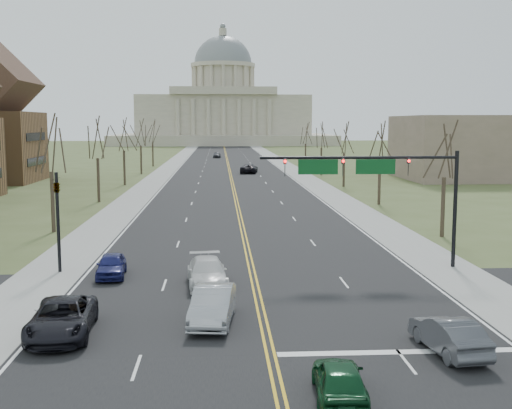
{
  "coord_description": "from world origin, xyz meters",
  "views": [
    {
      "loc": [
        -1.93,
        -24.66,
        8.87
      ],
      "look_at": [
        0.72,
        21.32,
        3.0
      ],
      "focal_mm": 45.0,
      "sensor_mm": 36.0,
      "label": 1
    }
  ],
  "objects": [
    {
      "name": "car_far_nb",
      "position": [
        3.38,
        89.06,
        0.84
      ],
      "size": [
        3.54,
        6.27,
        1.65
      ],
      "primitive_type": "imported",
      "rotation": [
        0.0,
        0.0,
        3.0
      ],
      "color": "black",
      "rests_on": "road"
    },
    {
      "name": "sidewalk_right",
      "position": [
        12.0,
        110.0,
        0.01
      ],
      "size": [
        4.0,
        380.0,
        0.03
      ],
      "primitive_type": "cube",
      "color": "gray",
      "rests_on": "ground"
    },
    {
      "name": "signal_mast",
      "position": [
        7.45,
        13.5,
        5.76
      ],
      "size": [
        12.12,
        0.44,
        7.2
      ],
      "color": "black",
      "rests_on": "ground"
    },
    {
      "name": "capitol",
      "position": [
        0.0,
        249.91,
        14.2
      ],
      "size": [
        90.0,
        60.0,
        50.0
      ],
      "color": "beige",
      "rests_on": "ground"
    },
    {
      "name": "tree_l_2",
      "position": [
        -15.5,
        68.0,
        6.94
      ],
      "size": [
        3.96,
        3.96,
        9.0
      ],
      "color": "#362B20",
      "rests_on": "ground"
    },
    {
      "name": "car_sb_outer_lead",
      "position": [
        -8.56,
        1.77,
        0.76
      ],
      "size": [
        2.84,
        5.53,
        1.49
      ],
      "primitive_type": "imported",
      "rotation": [
        0.0,
        0.0,
        0.07
      ],
      "color": "black",
      "rests_on": "road"
    },
    {
      "name": "tree_l_0",
      "position": [
        -15.5,
        28.0,
        6.94
      ],
      "size": [
        3.96,
        3.96,
        9.0
      ],
      "color": "#362B20",
      "rests_on": "ground"
    },
    {
      "name": "signal_left",
      "position": [
        -11.5,
        13.5,
        3.71
      ],
      "size": [
        0.32,
        0.36,
        6.0
      ],
      "color": "black",
      "rests_on": "ground"
    },
    {
      "name": "car_sb_inner_second",
      "position": [
        -2.63,
        9.72,
        0.76
      ],
      "size": [
        2.47,
        5.27,
        1.49
      ],
      "primitive_type": "imported",
      "rotation": [
        0.0,
        0.0,
        0.08
      ],
      "color": "silver",
      "rests_on": "road"
    },
    {
      "name": "road",
      "position": [
        0.0,
        110.0,
        0.01
      ],
      "size": [
        20.0,
        380.0,
        0.01
      ],
      "primitive_type": "cube",
      "color": "black",
      "rests_on": "ground"
    },
    {
      "name": "bldg_right_mass",
      "position": [
        40.0,
        76.0,
        5.0
      ],
      "size": [
        25.0,
        20.0,
        10.0
      ],
      "primitive_type": "cube",
      "color": "#726251",
      "rests_on": "ground"
    },
    {
      "name": "car_far_sb",
      "position": [
        -2.5,
        139.69,
        0.79
      ],
      "size": [
        2.09,
        4.67,
        1.56
      ],
      "primitive_type": "imported",
      "rotation": [
        0.0,
        0.0,
        -0.06
      ],
      "color": "#4E5056",
      "rests_on": "road"
    },
    {
      "name": "center_line",
      "position": [
        0.0,
        110.0,
        0.01
      ],
      "size": [
        0.42,
        380.0,
        0.01
      ],
      "primitive_type": "cube",
      "color": "gold",
      "rests_on": "road"
    },
    {
      "name": "car_sb_inner_lead",
      "position": [
        -2.26,
        3.17,
        0.82
      ],
      "size": [
        2.22,
        5.04,
        1.61
      ],
      "primitive_type": "imported",
      "rotation": [
        0.0,
        0.0,
        -0.11
      ],
      "color": "#A2A4AA",
      "rests_on": "road"
    },
    {
      "name": "tree_r_4",
      "position": [
        15.5,
        104.0,
        6.55
      ],
      "size": [
        3.74,
        3.74,
        8.5
      ],
      "color": "#362B20",
      "rests_on": "ground"
    },
    {
      "name": "tree_r_3",
      "position": [
        15.5,
        84.0,
        6.55
      ],
      "size": [
        3.74,
        3.74,
        8.5
      ],
      "color": "#362B20",
      "rests_on": "ground"
    },
    {
      "name": "edge_line_left",
      "position": [
        -9.8,
        110.0,
        0.01
      ],
      "size": [
        0.15,
        380.0,
        0.01
      ],
      "primitive_type": "cube",
      "color": "silver",
      "rests_on": "road"
    },
    {
      "name": "car_nb_outer_lead",
      "position": [
        6.91,
        -1.14,
        0.72
      ],
      "size": [
        2.06,
        4.48,
        1.42
      ],
      "primitive_type": "imported",
      "rotation": [
        0.0,
        0.0,
        3.27
      ],
      "color": "#494C51",
      "rests_on": "road"
    },
    {
      "name": "cross_road",
      "position": [
        0.0,
        6.0,
        0.01
      ],
      "size": [
        120.0,
        14.0,
        0.01
      ],
      "primitive_type": "cube",
      "color": "black",
      "rests_on": "ground"
    },
    {
      "name": "car_nb_inner_lead",
      "position": [
        1.88,
        -5.19,
        0.69
      ],
      "size": [
        1.91,
        4.11,
        1.36
      ],
      "primitive_type": "imported",
      "rotation": [
        0.0,
        0.0,
        3.06
      ],
      "color": "#0E3E1F",
      "rests_on": "road"
    },
    {
      "name": "tree_l_1",
      "position": [
        -15.5,
        48.0,
        6.94
      ],
      "size": [
        3.96,
        3.96,
        9.0
      ],
      "color": "#362B20",
      "rests_on": "ground"
    },
    {
      "name": "tree_r_2",
      "position": [
        15.5,
        64.0,
        6.55
      ],
      "size": [
        3.74,
        3.74,
        8.5
      ],
      "color": "#362B20",
      "rests_on": "ground"
    },
    {
      "name": "tree_r_0",
      "position": [
        15.5,
        24.0,
        6.55
      ],
      "size": [
        3.74,
        3.74,
        8.5
      ],
      "color": "#362B20",
      "rests_on": "ground"
    },
    {
      "name": "car_sb_outer_second",
      "position": [
        -8.22,
        12.13,
        0.69
      ],
      "size": [
        1.9,
        4.08,
        1.35
      ],
      "primitive_type": "imported",
      "rotation": [
        0.0,
        0.0,
        0.08
      ],
      "color": "navy",
      "rests_on": "road"
    },
    {
      "name": "tree_l_4",
      "position": [
        -15.5,
        108.0,
        6.94
      ],
      "size": [
        3.96,
        3.96,
        9.0
      ],
      "color": "#362B20",
      "rests_on": "ground"
    },
    {
      "name": "sidewalk_left",
      "position": [
        -12.0,
        110.0,
        0.01
      ],
      "size": [
        4.0,
        380.0,
        0.03
      ],
      "primitive_type": "cube",
      "color": "gray",
      "rests_on": "ground"
    },
    {
      "name": "ground",
      "position": [
        0.0,
        0.0,
        0.0
      ],
      "size": [
        600.0,
        600.0,
        0.0
      ],
      "primitive_type": "plane",
      "color": "#455329",
      "rests_on": "ground"
    },
    {
      "name": "edge_line_right",
      "position": [
        9.8,
        110.0,
        0.01
      ],
      "size": [
        0.15,
        380.0,
        0.01
      ],
      "primitive_type": "cube",
      "color": "silver",
      "rests_on": "road"
    },
    {
      "name": "tree_r_1",
      "position": [
        15.5,
        44.0,
        6.55
      ],
      "size": [
        3.74,
        3.74,
        8.5
      ],
      "color": "#362B20",
      "rests_on": "ground"
    },
    {
      "name": "tree_l_3",
      "position": [
        -15.5,
        88.0,
        6.94
      ],
      "size": [
        3.96,
        3.96,
        9.0
      ],
      "color": "#362B20",
      "rests_on": "ground"
    },
    {
      "name": "stop_bar",
      "position": [
        5.0,
        -1.0,
        0.01
      ],
      "size": [
        9.5,
        0.5,
        0.01
      ],
      "primitive_type": "cube",
      "color": "silver",
      "rests_on": "road"
    }
  ]
}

